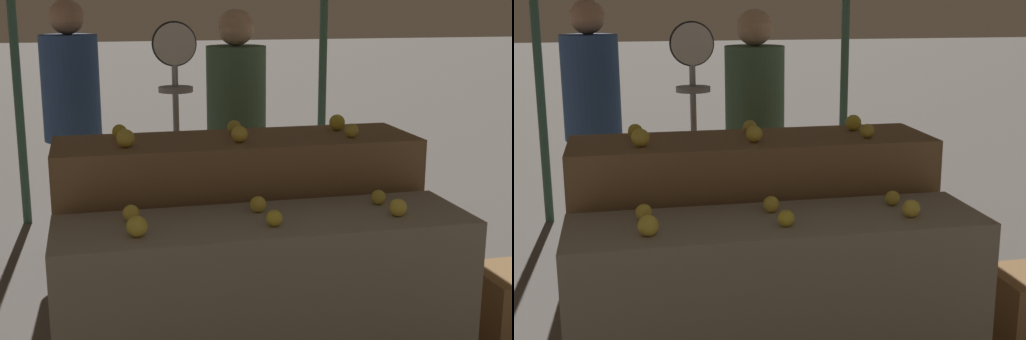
% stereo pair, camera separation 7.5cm
% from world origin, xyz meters
% --- Properties ---
extents(display_counter_front, '(1.85, 0.55, 0.86)m').
position_xyz_m(display_counter_front, '(0.00, 0.00, 0.43)').
color(display_counter_front, gray).
rests_on(display_counter_front, ground_plane).
extents(display_counter_back, '(1.85, 0.55, 1.11)m').
position_xyz_m(display_counter_back, '(0.00, 0.60, 0.56)').
color(display_counter_back, olive).
rests_on(display_counter_back, ground_plane).
extents(apple_front_0, '(0.09, 0.09, 0.09)m').
position_xyz_m(apple_front_0, '(-0.57, -0.12, 0.91)').
color(apple_front_0, yellow).
rests_on(apple_front_0, display_counter_front).
extents(apple_front_1, '(0.07, 0.07, 0.07)m').
position_xyz_m(apple_front_1, '(0.01, -0.11, 0.90)').
color(apple_front_1, gold).
rests_on(apple_front_1, display_counter_front).
extents(apple_front_2, '(0.08, 0.08, 0.08)m').
position_xyz_m(apple_front_2, '(0.58, -0.10, 0.90)').
color(apple_front_2, yellow).
rests_on(apple_front_2, display_counter_front).
extents(apple_front_3, '(0.07, 0.07, 0.07)m').
position_xyz_m(apple_front_3, '(-0.58, 0.10, 0.90)').
color(apple_front_3, yellow).
rests_on(apple_front_3, display_counter_front).
extents(apple_front_4, '(0.07, 0.07, 0.07)m').
position_xyz_m(apple_front_4, '(-0.01, 0.11, 0.90)').
color(apple_front_4, yellow).
rests_on(apple_front_4, display_counter_front).
extents(apple_front_5, '(0.07, 0.07, 0.07)m').
position_xyz_m(apple_front_5, '(0.57, 0.10, 0.90)').
color(apple_front_5, gold).
rests_on(apple_front_5, display_counter_front).
extents(apple_back_0, '(0.09, 0.09, 0.09)m').
position_xyz_m(apple_back_0, '(-0.57, 0.49, 1.16)').
color(apple_back_0, yellow).
rests_on(apple_back_0, display_counter_back).
extents(apple_back_1, '(0.08, 0.08, 0.08)m').
position_xyz_m(apple_back_1, '(-0.01, 0.49, 1.15)').
color(apple_back_1, yellow).
rests_on(apple_back_1, display_counter_back).
extents(apple_back_2, '(0.07, 0.07, 0.07)m').
position_xyz_m(apple_back_2, '(0.58, 0.48, 1.15)').
color(apple_back_2, gold).
rests_on(apple_back_2, display_counter_back).
extents(apple_back_3, '(0.07, 0.07, 0.07)m').
position_xyz_m(apple_back_3, '(-0.59, 0.72, 1.15)').
color(apple_back_3, gold).
rests_on(apple_back_3, display_counter_back).
extents(apple_back_4, '(0.07, 0.07, 0.07)m').
position_xyz_m(apple_back_4, '(0.01, 0.71, 1.15)').
color(apple_back_4, gold).
rests_on(apple_back_4, display_counter_back).
extents(apple_back_5, '(0.09, 0.09, 0.09)m').
position_xyz_m(apple_back_5, '(0.57, 0.70, 1.16)').
color(apple_back_5, gold).
rests_on(apple_back_5, display_counter_back).
extents(produce_scale, '(0.26, 0.20, 1.69)m').
position_xyz_m(produce_scale, '(-0.24, 1.21, 1.21)').
color(produce_scale, '#99999E').
rests_on(produce_scale, ground_plane).
extents(person_vendor_at_scale, '(0.39, 0.39, 1.75)m').
position_xyz_m(person_vendor_at_scale, '(0.19, 1.55, 1.01)').
color(person_vendor_at_scale, '#2D2D38').
rests_on(person_vendor_at_scale, ground_plane).
extents(person_customer_left, '(0.47, 0.47, 1.81)m').
position_xyz_m(person_customer_left, '(-0.85, 2.20, 1.04)').
color(person_customer_left, '#2D2D38').
rests_on(person_customer_left, ground_plane).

